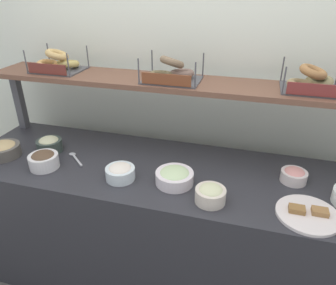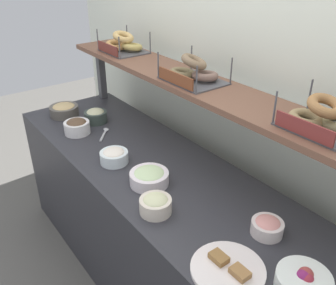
{
  "view_description": "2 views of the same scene",
  "coord_description": "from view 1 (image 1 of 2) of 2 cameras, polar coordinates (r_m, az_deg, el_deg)",
  "views": [
    {
      "loc": [
        0.45,
        -1.45,
        1.8
      ],
      "look_at": [
        0.04,
        0.01,
        1.02
      ],
      "focal_mm": 34.02,
      "sensor_mm": 36.0,
      "label": 1
    },
    {
      "loc": [
        1.39,
        -0.96,
        1.91
      ],
      "look_at": [
        0.11,
        0.0,
        1.05
      ],
      "focal_mm": 39.19,
      "sensor_mm": 36.0,
      "label": 2
    }
  ],
  "objects": [
    {
      "name": "bowl_lox_spread",
      "position": [
        1.78,
        21.63,
        -5.46
      ],
      "size": [
        0.13,
        0.13,
        0.08
      ],
      "color": "silver",
      "rests_on": "deli_counter"
    },
    {
      "name": "back_wall",
      "position": [
        2.13,
        2.94,
        11.05
      ],
      "size": [
        3.51,
        0.06,
        2.4
      ],
      "primitive_type": "cube",
      "color": "white",
      "rests_on": "ground_plane"
    },
    {
      "name": "serving_plate_white",
      "position": [
        1.58,
        23.75,
        -11.64
      ],
      "size": [
        0.28,
        0.28,
        0.04
      ],
      "color": "white",
      "rests_on": "deli_counter"
    },
    {
      "name": "bowl_cream_cheese",
      "position": [
        1.7,
        -8.55,
        -5.25
      ],
      "size": [
        0.16,
        0.16,
        0.08
      ],
      "color": "white",
      "rests_on": "deli_counter"
    },
    {
      "name": "deli_counter",
      "position": [
        2.04,
        -1.22,
        -14.83
      ],
      "size": [
        2.31,
        0.7,
        0.85
      ],
      "primitive_type": "cube",
      "color": "#2D2D33",
      "rests_on": "ground_plane"
    },
    {
      "name": "shelf_riser_left",
      "position": [
        2.43,
        -25.09,
        6.82
      ],
      "size": [
        0.05,
        0.05,
        0.4
      ],
      "primitive_type": "cube",
      "color": "#4C4C51",
      "rests_on": "deli_counter"
    },
    {
      "name": "serving_spoon_near_plate",
      "position": [
        1.96,
        -16.37,
        -2.48
      ],
      "size": [
        0.15,
        0.13,
        0.01
      ],
      "color": "#B7B7BC",
      "rests_on": "deli_counter"
    },
    {
      "name": "bowl_hummus",
      "position": [
        2.13,
        -27.49,
        -1.1
      ],
      "size": [
        0.2,
        0.2,
        0.09
      ],
      "color": "#565048",
      "rests_on": "deli_counter"
    },
    {
      "name": "bowl_chocolate_spread",
      "position": [
        1.9,
        -21.39,
        -2.89
      ],
      "size": [
        0.16,
        0.16,
        0.1
      ],
      "color": "white",
      "rests_on": "deli_counter"
    },
    {
      "name": "bagel_basket_poppy",
      "position": [
        1.82,
        0.62,
        12.4
      ],
      "size": [
        0.32,
        0.26,
        0.15
      ],
      "color": "#4C4C51",
      "rests_on": "upper_shelf"
    },
    {
      "name": "bowl_potato_salad",
      "position": [
        1.53,
        7.62,
        -9.14
      ],
      "size": [
        0.15,
        0.15,
        0.09
      ],
      "color": "beige",
      "rests_on": "deli_counter"
    },
    {
      "name": "upper_shelf",
      "position": [
        1.85,
        0.98,
        10.66
      ],
      "size": [
        2.27,
        0.32,
        0.03
      ],
      "primitive_type": "cube",
      "color": "brown",
      "rests_on": "shelf_riser_left"
    },
    {
      "name": "ground_plane",
      "position": [
        2.35,
        -1.11,
        -22.53
      ],
      "size": [
        8.0,
        8.0,
        0.0
      ],
      "primitive_type": "plane",
      "color": "#595651"
    },
    {
      "name": "bowl_tuna_salad",
      "position": [
        2.07,
        -20.49,
        -0.3
      ],
      "size": [
        0.15,
        0.15,
        0.09
      ],
      "color": "#36423B",
      "rests_on": "deli_counter"
    },
    {
      "name": "bowl_scallion_spread",
      "position": [
        1.65,
        1.18,
        -6.09
      ],
      "size": [
        0.2,
        0.2,
        0.08
      ],
      "color": "white",
      "rests_on": "deli_counter"
    },
    {
      "name": "bagel_basket_sesame",
      "position": [
        2.15,
        -19.15,
        13.3
      ],
      "size": [
        0.3,
        0.24,
        0.14
      ],
      "color": "#4C4C51",
      "rests_on": "upper_shelf"
    },
    {
      "name": "bagel_basket_everything",
      "position": [
        1.81,
        24.21,
        9.91
      ],
      "size": [
        0.29,
        0.26,
        0.14
      ],
      "color": "#4C4C51",
      "rests_on": "upper_shelf"
    }
  ]
}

